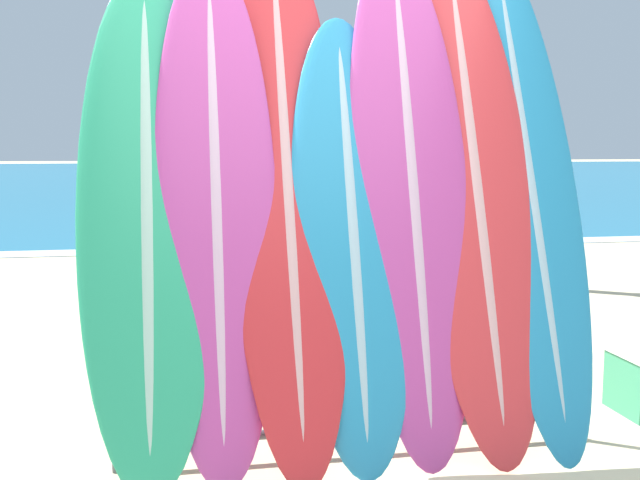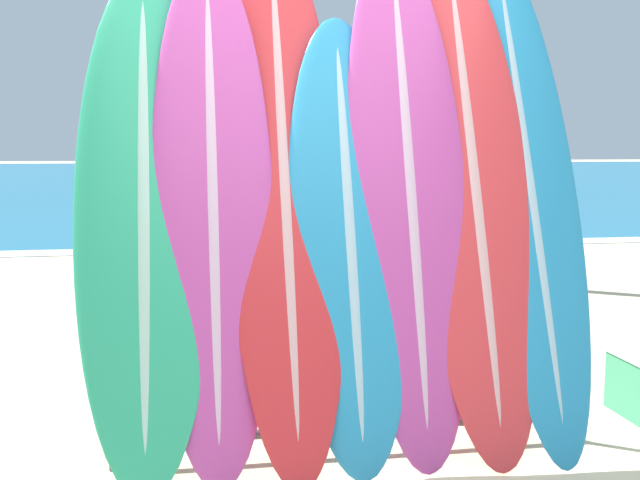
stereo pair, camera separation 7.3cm
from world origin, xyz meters
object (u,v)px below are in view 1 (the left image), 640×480
surfboard_slot_0 (147,213)px  person_far_left (252,219)px  surfboard_slot_5 (474,187)px  person_mid_beach (302,195)px  surfboard_slot_1 (216,204)px  surfboard_slot_3 (352,235)px  person_far_right (497,194)px  surfboard_slot_4 (411,191)px  person_near_water (192,183)px  surfboard_slot_6 (529,185)px  surfboard_rack (353,353)px  surfboard_slot_2 (286,182)px

surfboard_slot_0 → person_far_left: bearing=72.4°
surfboard_slot_5 → person_far_left: 2.18m
person_mid_beach → person_far_left: person_far_left is taller
surfboard_slot_1 → surfboard_slot_5: bearing=1.5°
surfboard_slot_3 → person_far_right: 4.55m
surfboard_slot_0 → person_far_right: size_ratio=1.31×
surfboard_slot_0 → person_far_left: surfboard_slot_0 is taller
surfboard_slot_0 → surfboard_slot_4: size_ratio=0.93×
surfboard_slot_4 → person_near_water: surfboard_slot_4 is taller
surfboard_slot_3 → surfboard_slot_6: (0.89, 0.10, 0.21)m
surfboard_rack → person_near_water: person_near_water is taller
surfboard_slot_5 → person_far_right: bearing=64.5°
surfboard_slot_0 → person_near_water: size_ratio=1.25×
surfboard_slot_0 → surfboard_slot_4: 1.17m
surfboard_slot_3 → person_mid_beach: (0.63, 5.11, -0.15)m
person_far_left → person_near_water: bearing=-179.4°
surfboard_slot_0 → surfboard_slot_5: 1.49m
surfboard_slot_1 → surfboard_slot_2: (0.32, 0.06, 0.09)m
surfboard_slot_3 → person_mid_beach: bearing=83.0°
surfboard_slot_4 → person_mid_beach: bearing=86.2°
surfboard_slot_5 → person_far_left: (-0.85, 1.98, -0.32)m
person_mid_beach → surfboard_slot_2: bearing=-30.0°
surfboard_slot_5 → person_far_left: surfboard_slot_5 is taller
surfboard_slot_6 → person_mid_beach: bearing=93.0°
surfboard_slot_4 → surfboard_slot_5: 0.32m
surfboard_slot_5 → person_far_left: size_ratio=1.49×
surfboard_rack → surfboard_slot_2: surfboard_slot_2 is taller
surfboard_rack → surfboard_slot_6: (0.88, 0.12, 0.74)m
surfboard_rack → surfboard_slot_5: 0.95m
surfboard_slot_6 → surfboard_slot_2: bearing=179.6°
surfboard_slot_4 → surfboard_slot_5: surfboard_slot_5 is taller
surfboard_slot_1 → surfboard_slot_6: size_ratio=0.95×
surfboard_slot_0 → person_mid_beach: 5.29m
surfboard_rack → surfboard_slot_6: surfboard_slot_6 is taller
surfboard_slot_2 → surfboard_slot_6: surfboard_slot_2 is taller
surfboard_slot_0 → surfboard_slot_2: 0.62m
surfboard_slot_6 → surfboard_slot_1: bearing=-178.0°
person_far_right → surfboard_slot_5: bearing=96.5°
person_near_water → person_mid_beach: bearing=-59.6°
surfboard_slot_3 → person_far_left: bearing=96.7°
surfboard_slot_3 → person_far_right: surfboard_slot_3 is taller
person_near_water → person_far_right: (3.00, -1.91, -0.05)m
surfboard_slot_0 → surfboard_slot_5: surfboard_slot_5 is taller
surfboard_slot_6 → person_near_water: bearing=104.6°
surfboard_slot_1 → person_mid_beach: surfboard_slot_1 is taller
surfboard_slot_3 → surfboard_slot_4: size_ratio=0.84×
surfboard_slot_1 → surfboard_slot_3: size_ratio=1.14×
surfboard_slot_0 → surfboard_slot_1: (0.29, -0.00, 0.04)m
surfboard_slot_0 → surfboard_slot_3: size_ratio=1.11×
surfboard_slot_6 → person_far_right: 4.07m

